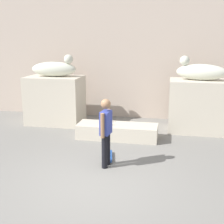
{
  "coord_description": "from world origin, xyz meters",
  "views": [
    {
      "loc": [
        1.55,
        -5.62,
        3.02
      ],
      "look_at": [
        0.04,
        2.01,
        1.1
      ],
      "focal_mm": 47.66,
      "sensor_mm": 36.0,
      "label": 1
    }
  ],
  "objects_px": {
    "skater": "(106,130)",
    "bottle_red": "(104,121)",
    "statue_reclining_left": "(55,69)",
    "statue_reclining_right": "(200,71)",
    "skateboard": "(108,156)",
    "bottle_blue": "(107,119)"
  },
  "relations": [
    {
      "from": "skateboard",
      "to": "statue_reclining_right",
      "type": "bearing_deg",
      "value": 128.87
    },
    {
      "from": "statue_reclining_left",
      "to": "bottle_red",
      "type": "relative_size",
      "value": 4.94
    },
    {
      "from": "skater",
      "to": "skateboard",
      "type": "bearing_deg",
      "value": -166.76
    },
    {
      "from": "skateboard",
      "to": "bottle_red",
      "type": "relative_size",
      "value": 2.5
    },
    {
      "from": "bottle_blue",
      "to": "statue_reclining_left",
      "type": "bearing_deg",
      "value": 151.9
    },
    {
      "from": "bottle_blue",
      "to": "skateboard",
      "type": "bearing_deg",
      "value": -76.63
    },
    {
      "from": "statue_reclining_right",
      "to": "skater",
      "type": "height_order",
      "value": "statue_reclining_right"
    },
    {
      "from": "statue_reclining_left",
      "to": "skater",
      "type": "relative_size",
      "value": 0.98
    },
    {
      "from": "skater",
      "to": "bottle_red",
      "type": "bearing_deg",
      "value": -157.76
    },
    {
      "from": "statue_reclining_right",
      "to": "bottle_red",
      "type": "bearing_deg",
      "value": 37.15
    },
    {
      "from": "skater",
      "to": "skateboard",
      "type": "relative_size",
      "value": 2.03
    },
    {
      "from": "skater",
      "to": "bottle_red",
      "type": "xyz_separation_m",
      "value": [
        -0.49,
        1.9,
        -0.34
      ]
    },
    {
      "from": "statue_reclining_right",
      "to": "bottle_red",
      "type": "relative_size",
      "value": 5.06
    },
    {
      "from": "statue_reclining_right",
      "to": "bottle_blue",
      "type": "bearing_deg",
      "value": 31.1
    },
    {
      "from": "skater",
      "to": "bottle_red",
      "type": "relative_size",
      "value": 5.06
    },
    {
      "from": "bottle_blue",
      "to": "bottle_red",
      "type": "bearing_deg",
      "value": -92.27
    },
    {
      "from": "skater",
      "to": "skateboard",
      "type": "distance_m",
      "value": 0.98
    },
    {
      "from": "statue_reclining_left",
      "to": "statue_reclining_right",
      "type": "distance_m",
      "value": 4.97
    },
    {
      "from": "skater",
      "to": "bottle_red",
      "type": "distance_m",
      "value": 1.99
    },
    {
      "from": "bottle_blue",
      "to": "bottle_red",
      "type": "relative_size",
      "value": 0.8
    },
    {
      "from": "statue_reclining_left",
      "to": "bottle_red",
      "type": "bearing_deg",
      "value": -38.75
    },
    {
      "from": "skateboard",
      "to": "bottle_blue",
      "type": "relative_size",
      "value": 3.11
    }
  ]
}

